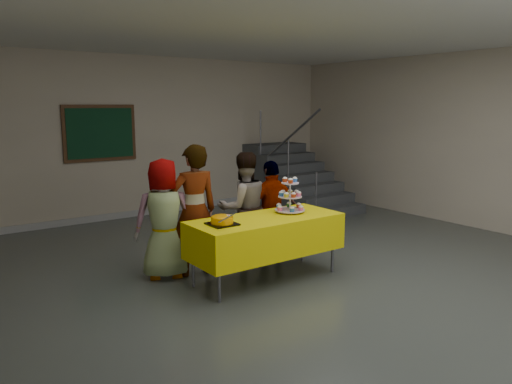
% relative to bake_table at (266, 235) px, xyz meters
% --- Properties ---
extents(room_shell, '(10.00, 10.04, 3.02)m').
position_rel_bake_table_xyz_m(room_shell, '(0.50, -0.74, 1.57)').
color(room_shell, '#4C514C').
rests_on(room_shell, ground).
extents(bake_table, '(1.88, 0.78, 0.77)m').
position_rel_bake_table_xyz_m(bake_table, '(0.00, 0.00, 0.00)').
color(bake_table, '#595960').
rests_on(bake_table, ground).
extents(cupcake_stand, '(0.38, 0.38, 0.44)m').
position_rel_bake_table_xyz_m(cupcake_stand, '(0.42, 0.06, 0.39)').
color(cupcake_stand, silver).
rests_on(cupcake_stand, bake_table).
extents(bear_cake, '(0.32, 0.36, 0.12)m').
position_rel_bake_table_xyz_m(bear_cake, '(-0.62, -0.01, 0.27)').
color(bear_cake, black).
rests_on(bear_cake, bake_table).
extents(schoolchild_a, '(0.84, 0.70, 1.47)m').
position_rel_bake_table_xyz_m(schoolchild_a, '(-0.95, 0.78, 0.18)').
color(schoolchild_a, slate).
rests_on(schoolchild_a, ground).
extents(schoolchild_b, '(0.64, 0.47, 1.63)m').
position_rel_bake_table_xyz_m(schoolchild_b, '(-0.60, 0.67, 0.26)').
color(schoolchild_b, slate).
rests_on(schoolchild_b, ground).
extents(schoolchild_c, '(0.83, 0.71, 1.49)m').
position_rel_bake_table_xyz_m(schoolchild_c, '(0.18, 0.73, 0.19)').
color(schoolchild_c, '#5D5C65').
rests_on(schoolchild_c, ground).
extents(schoolchild_d, '(0.82, 0.40, 1.36)m').
position_rel_bake_table_xyz_m(schoolchild_d, '(0.56, 0.61, 0.12)').
color(schoolchild_d, slate).
rests_on(schoolchild_d, ground).
extents(staircase, '(1.30, 2.40, 2.04)m').
position_rel_bake_table_xyz_m(staircase, '(3.20, 3.37, -0.07)').
color(staircase, '#424447').
rests_on(staircase, ground).
extents(noticeboard, '(1.30, 0.05, 1.00)m').
position_rel_bake_table_xyz_m(noticeboard, '(-0.54, 4.21, 1.04)').
color(noticeboard, '#472B16').
rests_on(noticeboard, ground).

